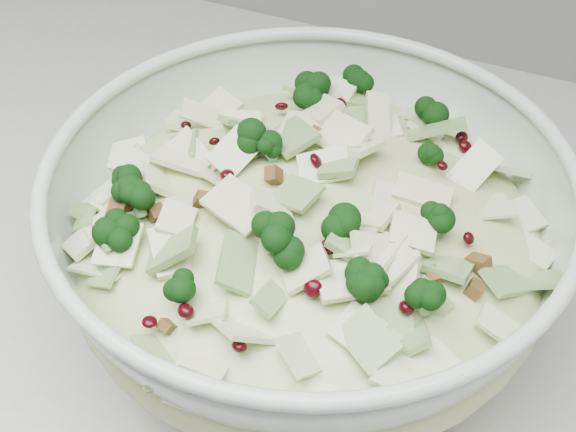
% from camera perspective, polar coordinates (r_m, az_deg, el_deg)
% --- Properties ---
extents(mixing_bowl, '(0.43, 0.43, 0.14)m').
position_cam_1_polar(mixing_bowl, '(0.53, 1.47, -1.88)').
color(mixing_bowl, silver).
rests_on(mixing_bowl, counter).
extents(salad, '(0.44, 0.44, 0.14)m').
position_cam_1_polar(salad, '(0.52, 1.52, -0.19)').
color(salad, '#C4D08E').
rests_on(salad, mixing_bowl).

